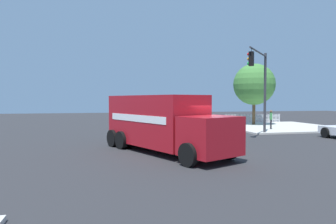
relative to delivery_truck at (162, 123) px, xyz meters
name	(u,v)px	position (x,y,z in m)	size (l,w,h in m)	color
ground_plane	(200,154)	(-1.73, 1.08, -1.56)	(100.00, 100.00, 0.00)	#2B2B2D
sidewalk_corner_near	(278,127)	(-14.01, -11.20, -1.49)	(10.48, 10.48, 0.14)	beige
delivery_truck	(162,123)	(0.00, 0.00, 0.00)	(5.78, 8.57, 3.00)	#AD141E
traffic_light_primary	(261,79)	(-8.70, -5.26, 2.78)	(3.41, 3.77, 6.33)	#38383D
pedestrian_near_corner	(271,118)	(-11.74, -8.73, -0.46)	(0.37, 0.46, 1.67)	black
picket_fence_run	(253,118)	(-14.01, -16.19, -0.94)	(6.94, 0.05, 0.95)	silver
shade_tree_near	(254,84)	(-12.65, -13.51, 2.81)	(4.34, 4.34, 6.40)	brown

